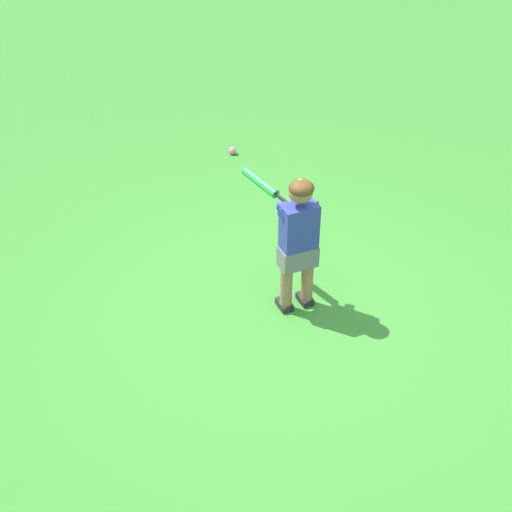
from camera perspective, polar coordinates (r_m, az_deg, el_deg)
ground_plane at (r=5.12m, az=2.33°, el=-4.94°), size 40.00×40.00×0.00m
child_batter at (r=4.85m, az=3.35°, el=2.00°), size 0.65×0.59×1.08m
play_ball_far_right at (r=7.29m, az=-1.95°, el=8.69°), size 0.08×0.08×0.08m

